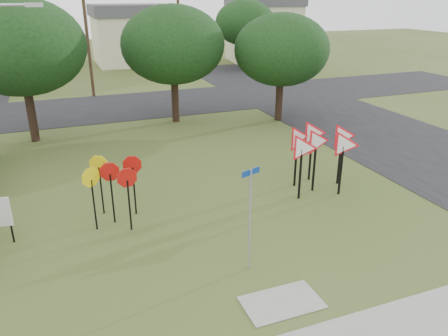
# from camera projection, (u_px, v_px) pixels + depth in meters

# --- Properties ---
(ground) EXTENTS (140.00, 140.00, 0.00)m
(ground) POSITION_uv_depth(u_px,v_px,m) (244.00, 254.00, 13.17)
(ground) COLOR #37481B
(street_right) EXTENTS (8.00, 50.00, 0.02)m
(street_right) POSITION_uv_depth(u_px,v_px,m) (362.00, 126.00, 25.84)
(street_right) COLOR black
(street_right) RESTS_ON ground
(street_far) EXTENTS (60.00, 8.00, 0.02)m
(street_far) POSITION_uv_depth(u_px,v_px,m) (129.00, 106.00, 30.47)
(street_far) COLOR black
(street_far) RESTS_ON ground
(curb_pad) EXTENTS (2.00, 1.20, 0.02)m
(curb_pad) POSITION_uv_depth(u_px,v_px,m) (282.00, 302.00, 11.09)
(curb_pad) COLOR gray
(curb_pad) RESTS_ON ground
(street_name_sign) EXTENTS (0.60, 0.24, 3.06)m
(street_name_sign) POSITION_uv_depth(u_px,v_px,m) (250.00, 214.00, 11.84)
(street_name_sign) COLOR #A0A3A9
(street_name_sign) RESTS_ON ground
(stop_sign_cluster) EXTENTS (2.07, 1.72, 2.21)m
(stop_sign_cluster) POSITION_uv_depth(u_px,v_px,m) (112.00, 177.00, 14.45)
(stop_sign_cluster) COLOR black
(stop_sign_cluster) RESTS_ON ground
(yield_sign_cluster) EXTENTS (3.31, 2.17, 2.62)m
(yield_sign_cluster) POSITION_uv_depth(u_px,v_px,m) (319.00, 143.00, 16.88)
(yield_sign_cluster) COLOR black
(yield_sign_cluster) RESTS_ON ground
(far_pole_a) EXTENTS (1.40, 0.24, 9.00)m
(far_pole_a) POSITION_uv_depth(u_px,v_px,m) (87.00, 33.00, 31.55)
(far_pole_a) COLOR #43321F
(far_pole_a) RESTS_ON ground
(far_pole_b) EXTENTS (1.40, 0.24, 8.50)m
(far_pole_b) POSITION_uv_depth(u_px,v_px,m) (179.00, 30.00, 37.79)
(far_pole_b) COLOR #43321F
(far_pole_b) RESTS_ON ground
(house_mid) EXTENTS (8.40, 8.40, 6.20)m
(house_mid) POSITION_uv_depth(u_px,v_px,m) (132.00, 34.00, 47.95)
(house_mid) COLOR beige
(house_mid) RESTS_ON ground
(house_right) EXTENTS (8.30, 8.30, 7.20)m
(house_right) POSITION_uv_depth(u_px,v_px,m) (263.00, 28.00, 48.99)
(house_right) COLOR beige
(house_right) RESTS_ON ground
(tree_near_left) EXTENTS (6.40, 6.40, 7.27)m
(tree_near_left) POSITION_uv_depth(u_px,v_px,m) (20.00, 47.00, 21.46)
(tree_near_left) COLOR black
(tree_near_left) RESTS_ON ground
(tree_near_mid) EXTENTS (6.00, 6.00, 6.80)m
(tree_near_mid) POSITION_uv_depth(u_px,v_px,m) (173.00, 45.00, 25.13)
(tree_near_mid) COLOR black
(tree_near_mid) RESTS_ON ground
(tree_near_right) EXTENTS (5.60, 5.60, 6.33)m
(tree_near_right) POSITION_uv_depth(u_px,v_px,m) (282.00, 50.00, 25.53)
(tree_near_right) COLOR black
(tree_near_right) RESTS_ON ground
(tree_far_right) EXTENTS (6.00, 6.00, 6.80)m
(tree_far_right) POSITION_uv_depth(u_px,v_px,m) (245.00, 23.00, 43.86)
(tree_far_right) COLOR black
(tree_far_right) RESTS_ON ground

